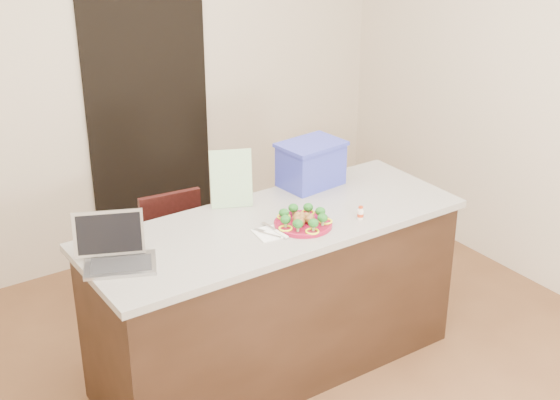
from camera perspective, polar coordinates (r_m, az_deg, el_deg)
ground at (r=4.41m, az=1.51°, el=-13.59°), size 4.00×4.00×0.00m
room_shell at (r=3.64m, az=1.79°, el=6.96°), size 4.00×4.00×4.00m
doorway at (r=5.52m, az=-9.55°, el=5.97°), size 0.90×0.02×2.00m
island at (r=4.31m, az=-0.36°, el=-7.04°), size 2.06×0.76×0.92m
plate at (r=4.04m, az=1.69°, el=-1.74°), size 0.30×0.30×0.02m
meatballs at (r=4.03m, az=1.67°, el=-1.35°), size 0.12×0.12×0.04m
broccoli at (r=4.02m, az=1.70°, el=-1.13°), size 0.26×0.26×0.04m
pepper_rings at (r=4.04m, az=1.70°, el=-1.61°), size 0.29×0.30×0.01m
napkin at (r=3.96m, az=-0.69°, el=-2.44°), size 0.17×0.17×0.01m
fork at (r=3.96m, az=-1.02°, el=-2.37°), size 0.07×0.17×0.00m
knife at (r=3.96m, az=-0.17°, el=-2.34°), size 0.03×0.21×0.01m
yogurt_bottle at (r=4.13m, az=5.90°, el=-1.01°), size 0.03×0.03×0.07m
laptop at (r=3.75m, az=-11.99°, el=-3.58°), size 0.40×0.38×0.23m
leaflet at (r=4.21m, az=-3.59°, el=1.56°), size 0.23×0.14×0.32m
blue_box at (r=4.49m, az=2.27°, el=2.67°), size 0.38×0.30×0.26m
chair at (r=4.72m, az=-7.35°, el=-4.00°), size 0.42×0.42×0.85m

